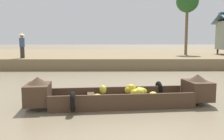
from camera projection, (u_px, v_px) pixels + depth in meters
ground_plane at (106, 82)px, 11.25m from camera, size 300.00×300.00×0.00m
riverbank_strip at (107, 56)px, 25.40m from camera, size 160.00×20.00×0.74m
banana_boat at (121, 95)px, 7.08m from camera, size 5.35×2.13×0.87m
palm_tree_mid at (187, 2)px, 20.67m from camera, size 1.86×1.86×5.41m
vendor_person at (22, 44)px, 16.34m from camera, size 0.44×0.44×1.66m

